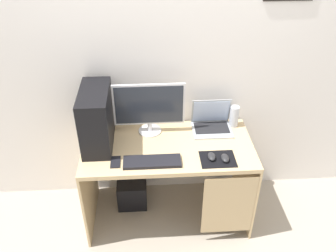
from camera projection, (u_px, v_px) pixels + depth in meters
ground_plane at (168, 212)px, 3.20m from camera, size 8.00×8.00×0.00m
wall_back at (165, 60)px, 2.77m from camera, size 4.00×0.05×2.60m
desk at (170, 162)px, 2.86m from camera, size 1.33×0.67×0.75m
pc_tower at (97, 118)px, 2.68m from camera, size 0.21×0.47×0.45m
monitor at (149, 108)px, 2.79m from camera, size 0.56×0.19×0.44m
laptop at (212, 123)px, 2.94m from camera, size 0.32×0.25×0.25m
speaker at (234, 116)px, 2.95m from camera, size 0.07×0.07×0.18m
keyboard at (152, 162)px, 2.59m from camera, size 0.42×0.14×0.02m
mousepad at (218, 159)px, 2.63m from camera, size 0.26×0.20×0.00m
mouse_left at (212, 156)px, 2.63m from camera, size 0.06×0.10×0.03m
mouse_right at (225, 158)px, 2.61m from camera, size 0.06×0.10×0.03m
cell_phone at (115, 162)px, 2.60m from camera, size 0.07×0.13×0.01m
subwoofer at (132, 191)px, 3.23m from camera, size 0.26×0.26×0.26m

